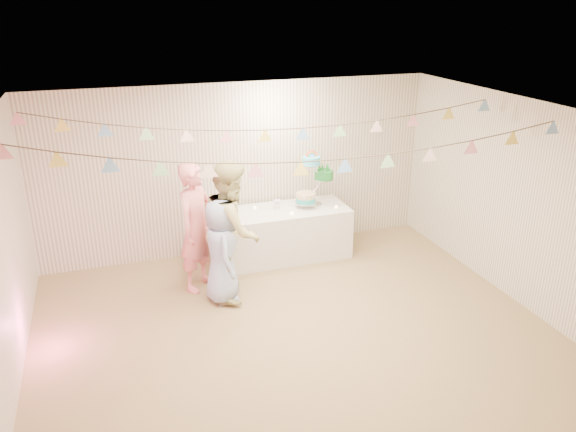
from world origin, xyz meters
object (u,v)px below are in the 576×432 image
object	(u,v)px
cake_stand	(314,181)
person_child	(221,251)
person_adult_a	(197,227)
person_adult_b	(232,230)
table	(281,233)

from	to	relation	value
cake_stand	person_child	size ratio (longest dim) A/B	0.58
person_adult_a	person_child	bearing A→B (deg)	-107.54
person_adult_a	person_adult_b	world-z (taller)	person_adult_b
person_adult_a	table	bearing A→B (deg)	-22.75
person_child	cake_stand	bearing A→B (deg)	-56.90
cake_stand	person_adult_a	world-z (taller)	person_adult_a
table	person_adult_a	distance (m)	1.55
cake_stand	person_adult_b	distance (m)	1.77
table	cake_stand	bearing A→B (deg)	5.19
person_adult_a	person_child	world-z (taller)	person_adult_a
table	person_adult_b	world-z (taller)	person_adult_b
table	person_child	bearing A→B (deg)	-138.58
person_adult_b	person_child	xyz separation A→B (m)	(-0.18, -0.12, -0.22)
table	person_child	xyz separation A→B (m)	(-1.12, -0.99, 0.31)
table	person_adult_b	size ratio (longest dim) A/B	1.11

